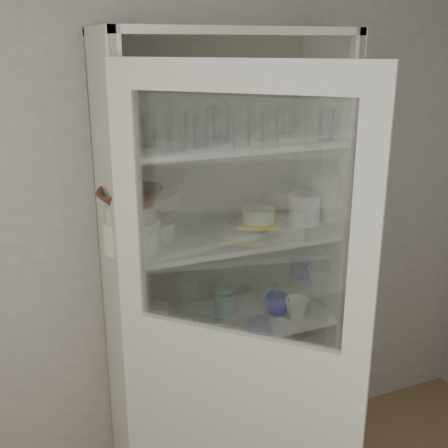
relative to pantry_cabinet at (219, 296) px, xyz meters
name	(u,v)px	position (x,y,z in m)	size (l,w,h in m)	color
wall_back	(164,216)	(-0.20, 0.16, 0.36)	(3.60, 0.02, 2.60)	#9B9791
pantry_cabinet	(219,296)	(0.00, 0.00, 0.00)	(1.00, 0.45, 2.10)	beige
cupboard_door	(236,389)	(-0.18, -0.61, -0.07)	(0.66, 0.67, 2.00)	beige
tumbler_0	(137,136)	(-0.40, -0.22, 0.79)	(0.07, 0.07, 0.13)	silver
tumbler_1	(177,130)	(-0.24, -0.19, 0.80)	(0.08, 0.08, 0.15)	silver
tumbler_2	(201,132)	(-0.15, -0.19, 0.78)	(0.06, 0.06, 0.12)	silver
tumbler_3	(270,127)	(0.14, -0.20, 0.79)	(0.07, 0.07, 0.13)	silver
tumbler_4	(241,128)	(0.01, -0.20, 0.79)	(0.07, 0.07, 0.14)	silver
tumbler_5	(326,125)	(0.39, -0.21, 0.78)	(0.06, 0.06, 0.13)	silver
tumbler_6	(326,123)	(0.41, -0.18, 0.79)	(0.07, 0.07, 0.13)	silver
tumbler_7	(147,129)	(-0.32, -0.07, 0.79)	(0.07, 0.07, 0.14)	silver
tumbler_8	(129,132)	(-0.40, -0.08, 0.78)	(0.06, 0.06, 0.12)	silver
tumbler_9	(222,124)	(-0.02, -0.09, 0.79)	(0.07, 0.07, 0.15)	silver
goblet_0	(134,121)	(-0.35, 0.04, 0.81)	(0.08, 0.08, 0.17)	silver
goblet_1	(213,120)	(-0.02, 0.01, 0.80)	(0.07, 0.07, 0.16)	silver
goblet_2	(219,116)	(0.02, 0.02, 0.81)	(0.08, 0.08, 0.18)	silver
goblet_3	(285,116)	(0.32, 0.00, 0.80)	(0.07, 0.07, 0.16)	silver
plate_stack_front	(132,235)	(-0.41, -0.10, 0.38)	(0.23, 0.23, 0.13)	silver
plate_stack_back	(149,229)	(-0.31, 0.03, 0.36)	(0.22, 0.22, 0.07)	silver
cream_bowl	(131,212)	(-0.41, -0.10, 0.48)	(0.20, 0.20, 0.06)	beige
terracotta_bowl	(130,197)	(-0.41, -0.10, 0.54)	(0.25, 0.25, 0.06)	#502C19
glass_platter	(258,226)	(0.17, -0.05, 0.33)	(0.28, 0.28, 0.02)	silver
yellow_trivet	(258,223)	(0.17, -0.05, 0.34)	(0.18, 0.18, 0.01)	yellow
white_ramekin	(259,215)	(0.17, -0.05, 0.38)	(0.14, 0.14, 0.06)	silver
grey_bowl_stack	(304,209)	(0.39, -0.08, 0.39)	(0.14, 0.14, 0.14)	silver
mug_blue	(277,304)	(0.24, -0.12, -0.03)	(0.12, 0.12, 0.09)	#0B1CA5
mug_teal	(269,293)	(0.26, 0.00, -0.04)	(0.09, 0.09, 0.09)	#297C70
mug_white	(296,308)	(0.29, -0.20, -0.03)	(0.11, 0.11, 0.10)	silver
teal_jar	(224,301)	(0.02, -0.02, -0.02)	(0.10, 0.10, 0.11)	#297C70
measuring_cups	(209,324)	(-0.10, -0.13, -0.06)	(0.10, 0.10, 0.04)	silver
white_canister	(157,318)	(-0.31, -0.06, -0.02)	(0.10, 0.10, 0.12)	silver
cream_dish	(179,402)	(-0.24, -0.10, -0.44)	(0.26, 0.26, 0.08)	beige
tin_box	(279,378)	(0.28, -0.09, -0.45)	(0.21, 0.14, 0.06)	gray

